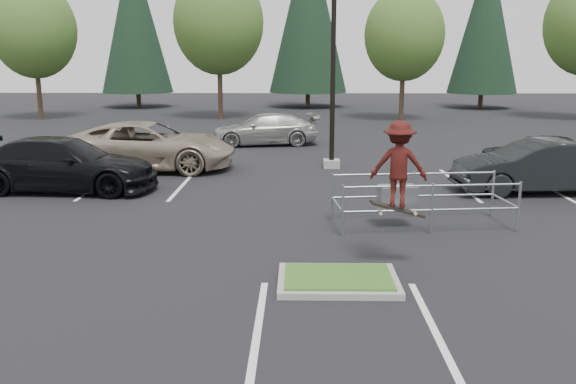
{
  "coord_description": "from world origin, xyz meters",
  "views": [
    {
      "loc": [
        -0.73,
        -10.57,
        4.08
      ],
      "look_at": [
        -0.95,
        1.5,
        1.39
      ],
      "focal_mm": 38.0,
      "sensor_mm": 36.0,
      "label": 1
    }
  ],
  "objects_px": {
    "decid_b": "(219,26)",
    "car_r_charc": "(536,167)",
    "conif_a": "(134,18)",
    "skateboarder": "(399,165)",
    "decid_a": "(34,33)",
    "car_l_black": "(63,164)",
    "car_far_silver": "(265,129)",
    "conif_b": "(308,9)",
    "light_pole": "(333,43)",
    "cart_corral": "(403,196)",
    "car_r_black": "(539,152)",
    "car_l_tan": "(148,146)",
    "decid_c": "(404,38)",
    "conif_c": "(486,21)"
  },
  "relations": [
    {
      "from": "decid_b",
      "to": "car_r_charc",
      "type": "distance_m",
      "value": 26.46
    },
    {
      "from": "conif_a",
      "to": "skateboarder",
      "type": "xyz_separation_m",
      "value": [
        15.2,
        -39.0,
        -5.06
      ]
    },
    {
      "from": "decid_a",
      "to": "car_l_black",
      "type": "relative_size",
      "value": 1.56
    },
    {
      "from": "car_r_charc",
      "to": "car_far_silver",
      "type": "relative_size",
      "value": 0.97
    },
    {
      "from": "conif_b",
      "to": "car_far_silver",
      "type": "xyz_separation_m",
      "value": [
        -2.32,
        -22.5,
        -7.11
      ]
    },
    {
      "from": "decid_b",
      "to": "conif_a",
      "type": "relative_size",
      "value": 0.74
    },
    {
      "from": "light_pole",
      "to": "cart_corral",
      "type": "bearing_deg",
      "value": -80.68
    },
    {
      "from": "car_r_charc",
      "to": "car_r_black",
      "type": "relative_size",
      "value": 1.21
    },
    {
      "from": "cart_corral",
      "to": "car_l_tan",
      "type": "height_order",
      "value": "car_l_tan"
    },
    {
      "from": "decid_a",
      "to": "decid_b",
      "type": "xyz_separation_m",
      "value": [
        12.0,
        0.5,
        0.46
      ]
    },
    {
      "from": "car_l_black",
      "to": "car_r_charc",
      "type": "relative_size",
      "value": 1.16
    },
    {
      "from": "conif_a",
      "to": "decid_c",
      "type": "bearing_deg",
      "value": -26.96
    },
    {
      "from": "decid_c",
      "to": "car_l_tan",
      "type": "bearing_deg",
      "value": -123.77
    },
    {
      "from": "conif_b",
      "to": "car_r_black",
      "type": "relative_size",
      "value": 3.58
    },
    {
      "from": "decid_c",
      "to": "conif_a",
      "type": "bearing_deg",
      "value": 153.04
    },
    {
      "from": "decid_b",
      "to": "conif_c",
      "type": "distance_m",
      "value": 21.94
    },
    {
      "from": "car_r_black",
      "to": "light_pole",
      "type": "bearing_deg",
      "value": -86.87
    },
    {
      "from": "conif_c",
      "to": "car_far_silver",
      "type": "relative_size",
      "value": 2.47
    },
    {
      "from": "conif_c",
      "to": "car_l_black",
      "type": "xyz_separation_m",
      "value": [
        -22.0,
        -31.68,
        -6.02
      ]
    },
    {
      "from": "car_l_tan",
      "to": "car_l_black",
      "type": "height_order",
      "value": "car_l_tan"
    },
    {
      "from": "decid_c",
      "to": "conif_b",
      "type": "xyz_separation_m",
      "value": [
        -5.99,
        10.67,
        2.59
      ]
    },
    {
      "from": "cart_corral",
      "to": "car_far_silver",
      "type": "bearing_deg",
      "value": 100.19
    },
    {
      "from": "decid_a",
      "to": "decid_b",
      "type": "relative_size",
      "value": 0.92
    },
    {
      "from": "car_l_tan",
      "to": "car_far_silver",
      "type": "bearing_deg",
      "value": -30.0
    },
    {
      "from": "conif_a",
      "to": "car_r_charc",
      "type": "relative_size",
      "value": 2.65
    },
    {
      "from": "car_r_charc",
      "to": "cart_corral",
      "type": "bearing_deg",
      "value": -54.28
    },
    {
      "from": "conif_a",
      "to": "conif_b",
      "type": "height_order",
      "value": "conif_b"
    },
    {
      "from": "conif_b",
      "to": "car_l_black",
      "type": "xyz_separation_m",
      "value": [
        -8.0,
        -32.68,
        -7.02
      ]
    },
    {
      "from": "decid_a",
      "to": "car_r_charc",
      "type": "distance_m",
      "value": 33.43
    },
    {
      "from": "decid_a",
      "to": "conif_c",
      "type": "relative_size",
      "value": 0.71
    },
    {
      "from": "conif_b",
      "to": "car_r_black",
      "type": "bearing_deg",
      "value": -74.58
    },
    {
      "from": "conif_c",
      "to": "car_l_tan",
      "type": "relative_size",
      "value": 1.97
    },
    {
      "from": "decid_c",
      "to": "conif_c",
      "type": "distance_m",
      "value": 12.65
    },
    {
      "from": "conif_b",
      "to": "car_r_charc",
      "type": "bearing_deg",
      "value": -78.75
    },
    {
      "from": "light_pole",
      "to": "decid_b",
      "type": "height_order",
      "value": "light_pole"
    },
    {
      "from": "decid_b",
      "to": "car_r_charc",
      "type": "height_order",
      "value": "decid_b"
    },
    {
      "from": "conif_b",
      "to": "light_pole",
      "type": "bearing_deg",
      "value": -88.99
    },
    {
      "from": "cart_corral",
      "to": "skateboarder",
      "type": "xyz_separation_m",
      "value": [
        -0.62,
        -2.95,
        1.28
      ]
    },
    {
      "from": "decid_a",
      "to": "decid_c",
      "type": "bearing_deg",
      "value": -0.48
    },
    {
      "from": "conif_a",
      "to": "car_r_charc",
      "type": "xyz_separation_m",
      "value": [
        20.5,
        -32.19,
        -6.29
      ]
    },
    {
      "from": "decid_a",
      "to": "conif_c",
      "type": "distance_m",
      "value": 33.4
    },
    {
      "from": "decid_a",
      "to": "car_r_black",
      "type": "relative_size",
      "value": 2.2
    },
    {
      "from": "light_pole",
      "to": "decid_a",
      "type": "distance_m",
      "value": 25.86
    },
    {
      "from": "decid_a",
      "to": "cart_corral",
      "type": "height_order",
      "value": "decid_a"
    },
    {
      "from": "decid_a",
      "to": "car_l_tan",
      "type": "relative_size",
      "value": 1.4
    },
    {
      "from": "decid_b",
      "to": "car_r_black",
      "type": "relative_size",
      "value": 2.38
    },
    {
      "from": "decid_c",
      "to": "conif_a",
      "type": "xyz_separation_m",
      "value": [
        -19.99,
        10.17,
        1.84
      ]
    },
    {
      "from": "conif_c",
      "to": "cart_corral",
      "type": "height_order",
      "value": "conif_c"
    },
    {
      "from": "decid_a",
      "to": "decid_c",
      "type": "xyz_separation_m",
      "value": [
        24.0,
        -0.2,
        -0.33
      ]
    },
    {
      "from": "decid_b",
      "to": "car_r_black",
      "type": "xyz_separation_m",
      "value": [
        14.01,
        -19.03,
        -5.35
      ]
    }
  ]
}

